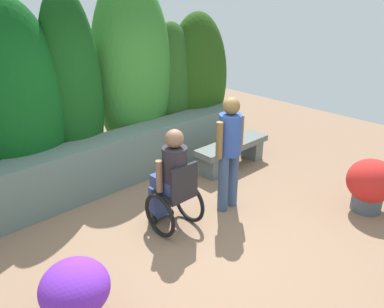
{
  "coord_description": "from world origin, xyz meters",
  "views": [
    {
      "loc": [
        -2.54,
        -2.77,
        2.76
      ],
      "look_at": [
        0.42,
        0.41,
        0.85
      ],
      "focal_mm": 34.65,
      "sensor_mm": 36.0,
      "label": 1
    }
  ],
  "objects_px": {
    "flower_pot_terracotta_by_wall": "(75,291)",
    "person_standing_companion": "(230,147)",
    "stone_bench": "(232,150)",
    "flower_pot_purple_near": "(370,184)",
    "person_in_wheelchair": "(172,183)"
  },
  "relations": [
    {
      "from": "stone_bench",
      "to": "person_standing_companion",
      "type": "distance_m",
      "value": 1.46
    },
    {
      "from": "flower_pot_terracotta_by_wall",
      "to": "stone_bench",
      "type": "bearing_deg",
      "value": 19.26
    },
    {
      "from": "person_in_wheelchair",
      "to": "flower_pot_terracotta_by_wall",
      "type": "height_order",
      "value": "person_in_wheelchair"
    },
    {
      "from": "person_standing_companion",
      "to": "person_in_wheelchair",
      "type": "bearing_deg",
      "value": 166.07
    },
    {
      "from": "person_standing_companion",
      "to": "flower_pot_terracotta_by_wall",
      "type": "relative_size",
      "value": 2.53
    },
    {
      "from": "person_in_wheelchair",
      "to": "flower_pot_terracotta_by_wall",
      "type": "xyz_separation_m",
      "value": [
        -1.58,
        -0.54,
        -0.29
      ]
    },
    {
      "from": "flower_pot_terracotta_by_wall",
      "to": "person_standing_companion",
      "type": "bearing_deg",
      "value": 8.97
    },
    {
      "from": "person_in_wheelchair",
      "to": "flower_pot_purple_near",
      "type": "relative_size",
      "value": 1.79
    },
    {
      "from": "stone_bench",
      "to": "flower_pot_purple_near",
      "type": "distance_m",
      "value": 2.2
    },
    {
      "from": "person_standing_companion",
      "to": "flower_pot_terracotta_by_wall",
      "type": "xyz_separation_m",
      "value": [
        -2.44,
        -0.38,
        -0.56
      ]
    },
    {
      "from": "flower_pot_purple_near",
      "to": "flower_pot_terracotta_by_wall",
      "type": "xyz_separation_m",
      "value": [
        -3.78,
        0.96,
        -0.06
      ]
    },
    {
      "from": "person_in_wheelchair",
      "to": "flower_pot_terracotta_by_wall",
      "type": "relative_size",
      "value": 2.15
    },
    {
      "from": "person_in_wheelchair",
      "to": "flower_pot_purple_near",
      "type": "height_order",
      "value": "person_in_wheelchair"
    },
    {
      "from": "stone_bench",
      "to": "flower_pot_terracotta_by_wall",
      "type": "distance_m",
      "value": 3.68
    },
    {
      "from": "flower_pot_purple_near",
      "to": "person_in_wheelchair",
      "type": "bearing_deg",
      "value": 145.62
    }
  ]
}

